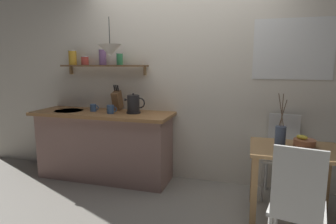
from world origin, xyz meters
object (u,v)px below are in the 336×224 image
object	(u,v)px
dining_chair_near	(297,203)
dining_chair_far	(282,152)
fruit_bowl	(304,142)
pendant_lamp	(110,50)
knife_block	(117,100)
coffee_mug_by_sink	(93,108)
dining_table	(294,162)
electric_kettle	(134,104)
coffee_mug_spare	(111,109)
twig_vase	(280,136)

from	to	relation	value
dining_chair_near	dining_chair_far	size ratio (longest dim) A/B	1.02
fruit_bowl	pendant_lamp	distance (m)	2.35
knife_block	coffee_mug_by_sink	xyz separation A→B (m)	(-0.27, -0.16, -0.09)
dining_table	electric_kettle	size ratio (longest dim) A/B	3.04
fruit_bowl	coffee_mug_spare	world-z (taller)	coffee_mug_spare
dining_chair_near	pendant_lamp	distance (m)	2.54
coffee_mug_by_sink	fruit_bowl	bearing A→B (deg)	-8.17
electric_kettle	knife_block	distance (m)	0.33
dining_chair_near	coffee_mug_by_sink	size ratio (longest dim) A/B	7.99
dining_table	dining_chair_far	xyz separation A→B (m)	(-0.06, 0.52, -0.06)
dining_chair_far	knife_block	bearing A→B (deg)	178.44
fruit_bowl	pendant_lamp	size ratio (longest dim) A/B	0.44
dining_table	knife_block	size ratio (longest dim) A/B	2.40
coffee_mug_spare	knife_block	bearing A→B (deg)	96.40
electric_kettle	knife_block	xyz separation A→B (m)	(-0.30, 0.14, 0.02)
electric_kettle	dining_table	bearing A→B (deg)	-13.42
fruit_bowl	pendant_lamp	world-z (taller)	pendant_lamp
dining_chair_far	coffee_mug_spare	size ratio (longest dim) A/B	7.13
dining_chair_near	knife_block	distance (m)	2.49
dining_table	pendant_lamp	world-z (taller)	pendant_lamp
dining_table	dining_chair_far	distance (m)	0.53
knife_block	coffee_mug_spare	distance (m)	0.26
pendant_lamp	dining_chair_far	bearing A→B (deg)	5.70
fruit_bowl	dining_chair_far	bearing A→B (deg)	107.32
knife_block	dining_chair_near	bearing A→B (deg)	-32.55
coffee_mug_by_sink	pendant_lamp	world-z (taller)	pendant_lamp
coffee_mug_spare	dining_table	bearing A→B (deg)	-9.11
dining_table	coffee_mug_by_sink	bearing A→B (deg)	169.99
twig_vase	pendant_lamp	size ratio (longest dim) A/B	1.12
twig_vase	electric_kettle	xyz separation A→B (m)	(-1.70, 0.40, 0.18)
dining_chair_near	coffee_mug_by_sink	world-z (taller)	coffee_mug_by_sink
dining_chair_near	coffee_mug_spare	world-z (taller)	coffee_mug_spare
dining_chair_near	pendant_lamp	size ratio (longest dim) A/B	2.10
dining_chair_near	dining_chair_far	distance (m)	1.26
electric_kettle	coffee_mug_by_sink	world-z (taller)	electric_kettle
dining_chair_far	twig_vase	size ratio (longest dim) A/B	1.84
knife_block	coffee_mug_spare	world-z (taller)	knife_block
electric_kettle	knife_block	world-z (taller)	knife_block
dining_table	twig_vase	world-z (taller)	twig_vase
dining_chair_near	dining_table	bearing A→B (deg)	84.42
dining_table	fruit_bowl	size ratio (longest dim) A/B	4.08
dining_chair_far	pendant_lamp	xyz separation A→B (m)	(-2.02, -0.20, 1.15)
fruit_bowl	twig_vase	distance (m)	0.23
electric_kettle	coffee_mug_by_sink	size ratio (longest dim) A/B	2.23
pendant_lamp	twig_vase	bearing A→B (deg)	-8.29
knife_block	fruit_bowl	bearing A→B (deg)	-13.04
electric_kettle	pendant_lamp	bearing A→B (deg)	-154.62
dining_chair_near	coffee_mug_by_sink	distance (m)	2.63
fruit_bowl	knife_block	world-z (taller)	knife_block
coffee_mug_by_sink	coffee_mug_spare	size ratio (longest dim) A/B	0.91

